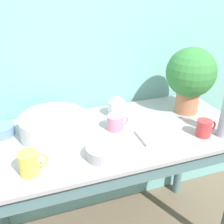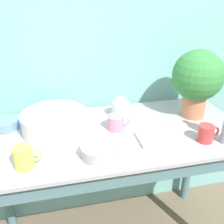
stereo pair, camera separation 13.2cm
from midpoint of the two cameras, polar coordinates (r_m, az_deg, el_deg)
name	(u,v)px [view 2 (the right image)]	position (r m, az deg, el deg)	size (l,w,h in m)	color
wall_back	(98,50)	(1.59, -0.65, 13.22)	(6.00, 0.05, 2.40)	#70ADA8
counter_table	(113,161)	(1.46, 2.87, -10.74)	(1.42, 0.64, 0.86)	slate
potted_plant	(198,78)	(1.55, 20.49, 6.85)	(0.28, 0.28, 0.39)	#B7704C
bowl_wash_large	(55,122)	(1.39, -9.66, -2.26)	(0.34, 0.34, 0.11)	silver
bottle_short	(120,108)	(1.53, 4.32, 0.71)	(0.10, 0.10, 0.12)	white
mug_pink	(116,123)	(1.39, 3.67, -2.40)	(0.12, 0.09, 0.08)	pink
mug_red	(206,133)	(1.39, 22.44, -4.40)	(0.11, 0.08, 0.09)	#C63838
mug_yellow	(24,157)	(1.16, -15.54, -9.56)	(0.12, 0.08, 0.10)	#E5CC4C
bowl_small_blue	(5,124)	(1.50, -19.98, -2.52)	(0.15, 0.15, 0.05)	#6684B2
bowl_small_steel	(97,151)	(1.19, -0.04, -8.65)	(0.15, 0.15, 0.05)	#A8A8B2
tray_board	(161,137)	(1.36, 13.32, -5.48)	(0.23, 0.14, 0.02)	beige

